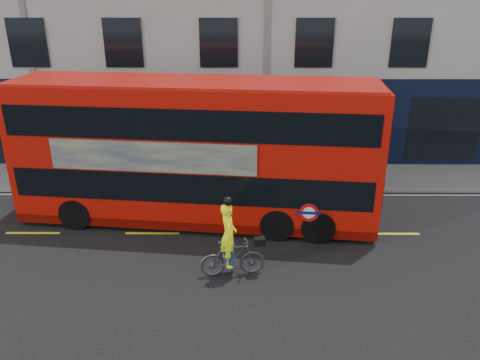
{
  "coord_description": "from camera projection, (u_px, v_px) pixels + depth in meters",
  "views": [
    {
      "loc": [
        -1.01,
        -12.27,
        7.5
      ],
      "look_at": [
        -1.08,
        2.15,
        1.66
      ],
      "focal_mm": 35.0,
      "sensor_mm": 36.0,
      "label": 1
    }
  ],
  "objects": [
    {
      "name": "pavement",
      "position": [
        265.0,
        177.0,
        20.19
      ],
      "size": [
        60.0,
        3.0,
        0.12
      ],
      "primitive_type": "cube",
      "color": "slate",
      "rests_on": "ground"
    },
    {
      "name": "road_edge_line",
      "position": [
        267.0,
        195.0,
        18.54
      ],
      "size": [
        58.0,
        0.1,
        0.01
      ],
      "primitive_type": "cube",
      "color": "silver",
      "rests_on": "ground"
    },
    {
      "name": "kerb",
      "position": [
        267.0,
        190.0,
        18.8
      ],
      "size": [
        60.0,
        0.12,
        0.13
      ],
      "primitive_type": "cube",
      "color": "gray",
      "rests_on": "ground"
    },
    {
      "name": "cyclist",
      "position": [
        231.0,
        250.0,
        13.01
      ],
      "size": [
        1.89,
        0.78,
        2.44
      ],
      "rotation": [
        0.0,
        0.0,
        0.14
      ],
      "color": "#434548",
      "rests_on": "ground"
    },
    {
      "name": "ground",
      "position": [
        275.0,
        257.0,
        14.18
      ],
      "size": [
        120.0,
        120.0,
        0.0
      ],
      "primitive_type": "plane",
      "color": "black",
      "rests_on": "ground"
    },
    {
      "name": "bus",
      "position": [
        197.0,
        151.0,
        15.72
      ],
      "size": [
        12.29,
        4.04,
        4.87
      ],
      "rotation": [
        0.0,
        0.0,
        -0.11
      ],
      "color": "red",
      "rests_on": "ground"
    },
    {
      "name": "lane_dashes",
      "position": [
        272.0,
        234.0,
        15.57
      ],
      "size": [
        58.0,
        0.12,
        0.01
      ],
      "primitive_type": null,
      "color": "yellow",
      "rests_on": "ground"
    }
  ]
}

